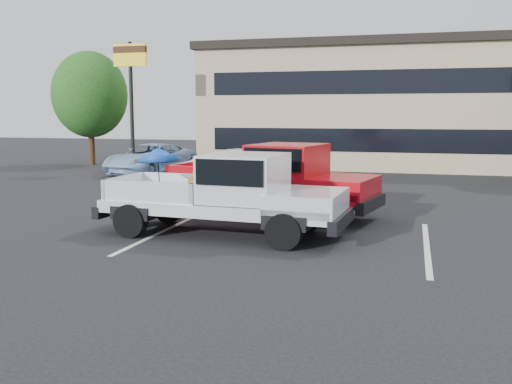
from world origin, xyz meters
TOP-DOWN VIEW (x-y plane):
  - ground at (0.00, 0.00)m, footprint 90.00×90.00m
  - stripe_left at (-3.00, 2.00)m, footprint 0.12×5.00m
  - stripe_right at (3.00, 2.00)m, footprint 0.12×5.00m
  - motel_building at (2.00, 20.99)m, footprint 20.40×8.40m
  - motel_sign at (-10.00, 14.00)m, footprint 1.60×0.22m
  - tree_left at (-14.00, 17.00)m, footprint 3.96×3.96m
  - tree_back at (6.00, 24.00)m, footprint 4.68×4.68m
  - silver_pickup at (-1.21, 1.97)m, footprint 5.81×2.41m
  - red_pickup at (-0.74, 4.69)m, footprint 6.23×3.19m
  - silver_sedan at (-2.51, 7.63)m, footprint 4.78×1.67m
  - blue_suv at (-8.92, 13.63)m, footprint 3.22×5.34m

SIDE VIEW (x-z plane):
  - ground at x=0.00m, z-range 0.00..0.00m
  - stripe_left at x=-3.00m, z-range 0.00..0.01m
  - stripe_right at x=3.00m, z-range 0.00..0.01m
  - blue_suv at x=-8.92m, z-range 0.00..1.39m
  - silver_sedan at x=-2.51m, z-range 0.00..1.58m
  - silver_pickup at x=-1.21m, z-range 0.02..2.08m
  - red_pickup at x=-0.74m, z-range 0.09..2.05m
  - motel_building at x=2.00m, z-range 0.06..6.36m
  - tree_left at x=-14.00m, z-range 0.72..6.74m
  - tree_back at x=6.00m, z-range 0.86..7.97m
  - motel_sign at x=-10.00m, z-range 1.65..7.65m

